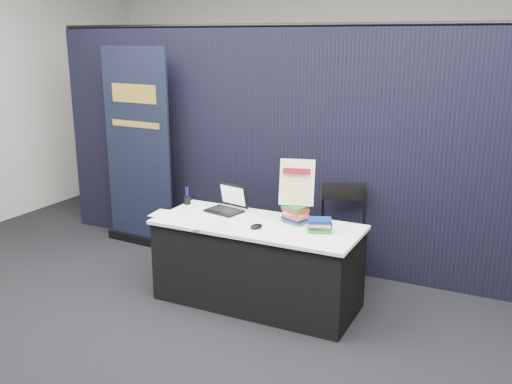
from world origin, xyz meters
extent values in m
plane|color=black|center=(0.00, 0.00, 0.00)|extent=(8.00, 8.00, 0.00)
cube|color=#B7B4AC|center=(0.00, 4.00, 1.75)|extent=(8.00, 0.02, 3.50)
cube|color=black|center=(0.00, 1.60, 1.20)|extent=(6.00, 0.08, 2.40)
cube|color=black|center=(0.00, 0.55, 0.36)|extent=(1.76, 0.71, 0.72)
cube|color=silver|center=(0.00, 0.55, 0.73)|extent=(1.80, 0.75, 0.03)
cube|color=black|center=(-0.42, 0.70, 0.76)|extent=(0.35, 0.28, 0.02)
cube|color=black|center=(-0.42, 0.81, 0.88)|extent=(0.32, 0.12, 0.22)
cube|color=silver|center=(-0.42, 0.81, 0.88)|extent=(0.27, 0.09, 0.17)
ellipsoid|color=black|center=(0.06, 0.42, 0.77)|extent=(0.12, 0.14, 0.04)
cube|color=white|center=(-0.83, 0.42, 0.75)|extent=(0.34, 0.26, 0.00)
cube|color=white|center=(-0.60, 0.45, 0.75)|extent=(0.27, 0.19, 0.00)
cube|color=silver|center=(-0.31, 0.32, 0.75)|extent=(0.40, 0.35, 0.00)
cylinder|color=black|center=(-0.86, 0.77, 0.79)|extent=(0.08, 0.08, 0.09)
cube|color=#1A5663|center=(0.29, 0.70, 0.76)|extent=(0.23, 0.20, 0.03)
cube|color=#161250|center=(0.29, 0.70, 0.79)|extent=(0.23, 0.20, 0.03)
cube|color=#BB551A|center=(0.29, 0.70, 0.82)|extent=(0.23, 0.20, 0.03)
cube|color=beige|center=(0.29, 0.70, 0.84)|extent=(0.23, 0.20, 0.03)
cube|color=#9F2A19|center=(0.29, 0.70, 0.87)|extent=(0.23, 0.20, 0.03)
cube|color=#207A28|center=(0.29, 0.70, 0.89)|extent=(0.23, 0.20, 0.03)
cube|color=#207A28|center=(0.56, 0.59, 0.76)|extent=(0.22, 0.20, 0.03)
cube|color=#424347|center=(0.56, 0.59, 0.79)|extent=(0.22, 0.20, 0.03)
cube|color=#B6A949|center=(0.56, 0.59, 0.82)|extent=(0.22, 0.20, 0.03)
cube|color=navy|center=(0.56, 0.59, 0.84)|extent=(0.22, 0.20, 0.03)
cube|color=black|center=(0.29, 0.69, 0.92)|extent=(0.20, 0.07, 0.01)
cylinder|color=black|center=(0.21, 0.77, 1.04)|extent=(0.04, 0.10, 0.29)
cylinder|color=black|center=(0.37, 0.77, 1.04)|extent=(0.04, 0.10, 0.29)
cube|color=white|center=(0.29, 0.74, 1.11)|extent=(0.32, 0.19, 0.39)
cube|color=#F9DE9C|center=(0.29, 0.73, 1.11)|extent=(0.25, 0.15, 0.31)
cube|color=maroon|center=(0.29, 0.72, 1.20)|extent=(0.23, 0.08, 0.05)
cube|color=black|center=(-1.86, 1.31, 0.04)|extent=(0.95, 0.16, 0.09)
cube|color=black|center=(-1.86, 1.33, 1.11)|extent=(0.89, 0.09, 2.22)
cube|color=gold|center=(-1.86, 1.31, 1.72)|extent=(0.61, 0.04, 0.20)
cube|color=gold|center=(-1.86, 1.31, 1.39)|extent=(0.66, 0.05, 0.07)
cylinder|color=black|center=(0.29, 1.00, 0.23)|extent=(0.02, 0.02, 0.47)
cylinder|color=black|center=(0.70, 1.00, 0.23)|extent=(0.02, 0.02, 0.47)
cylinder|color=black|center=(0.29, 1.41, 0.23)|extent=(0.02, 0.02, 0.47)
cylinder|color=black|center=(0.70, 1.41, 0.23)|extent=(0.02, 0.02, 0.47)
cube|color=black|center=(0.50, 1.21, 0.49)|extent=(0.56, 0.56, 0.04)
cube|color=black|center=(0.50, 1.41, 0.88)|extent=(0.40, 0.17, 0.17)
camera|label=1|loc=(2.07, -3.66, 2.31)|focal=40.00mm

